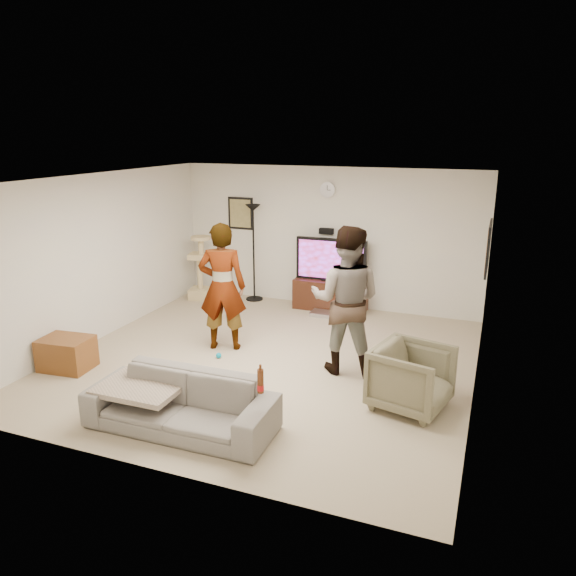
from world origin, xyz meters
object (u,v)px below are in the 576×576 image
(tv_stand, at_px, (330,295))
(sofa, at_px, (181,403))
(floor_lamp, at_px, (254,253))
(side_table, at_px, (67,353))
(beer_bottle, at_px, (260,381))
(tv, at_px, (331,260))
(person_left, at_px, (222,287))
(armchair, at_px, (411,378))
(person_right, at_px, (346,300))
(cat_tree, at_px, (200,267))

(tv_stand, relative_size, sofa, 0.63)
(floor_lamp, height_order, side_table, floor_lamp)
(beer_bottle, height_order, side_table, beer_bottle)
(sofa, relative_size, beer_bottle, 8.13)
(tv, relative_size, person_left, 0.68)
(sofa, bearing_deg, tv, 85.52)
(armchair, bearing_deg, beer_bottle, 150.45)
(tv_stand, relative_size, beer_bottle, 5.16)
(tv_stand, distance_m, armchair, 3.70)
(person_right, distance_m, armchair, 1.37)
(person_right, distance_m, sofa, 2.51)
(tv, distance_m, armchair, 3.73)
(tv, height_order, armchair, tv)
(person_right, relative_size, sofa, 0.96)
(tv_stand, bearing_deg, beer_bottle, -81.88)
(cat_tree, xyz_separation_m, armchair, (4.42, -2.89, -0.24))
(floor_lamp, height_order, beer_bottle, floor_lamp)
(tv_stand, xyz_separation_m, side_table, (-2.56, -3.73, -0.05))
(floor_lamp, bearing_deg, tv_stand, -1.70)
(sofa, height_order, beer_bottle, beer_bottle)
(tv, distance_m, side_table, 4.57)
(tv_stand, bearing_deg, tv, 0.00)
(floor_lamp, relative_size, beer_bottle, 7.18)
(floor_lamp, xyz_separation_m, sofa, (1.22, -4.55, -0.60))
(sofa, bearing_deg, side_table, 160.19)
(tv, distance_m, floor_lamp, 1.52)
(armchair, bearing_deg, person_left, 87.20)
(floor_lamp, xyz_separation_m, side_table, (-1.04, -3.77, -0.68))
(cat_tree, distance_m, person_left, 2.59)
(tv_stand, height_order, floor_lamp, floor_lamp)
(tv, bearing_deg, person_left, -112.12)
(person_left, height_order, person_right, person_right)
(person_left, relative_size, beer_bottle, 7.47)
(tv, distance_m, cat_tree, 2.53)
(person_left, height_order, beer_bottle, person_left)
(beer_bottle, distance_m, armchair, 1.90)
(cat_tree, xyz_separation_m, beer_bottle, (3.14, -4.25, 0.11))
(side_table, bearing_deg, tv_stand, 55.58)
(tv_stand, xyz_separation_m, floor_lamp, (-1.52, 0.04, 0.63))
(sofa, bearing_deg, person_right, 58.89)
(beer_bottle, xyz_separation_m, armchair, (1.28, 1.36, -0.35))
(floor_lamp, xyz_separation_m, cat_tree, (-0.98, -0.31, -0.29))
(person_left, xyz_separation_m, armchair, (2.86, -0.85, -0.56))
(floor_lamp, bearing_deg, tv, -1.70)
(tv_stand, xyz_separation_m, person_right, (0.93, -2.42, 0.71))
(tv_stand, bearing_deg, side_table, -124.42)
(sofa, distance_m, armchair, 2.60)
(floor_lamp, bearing_deg, person_left, -76.09)
(floor_lamp, bearing_deg, side_table, -105.41)
(person_left, xyz_separation_m, person_right, (1.86, -0.12, 0.04))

